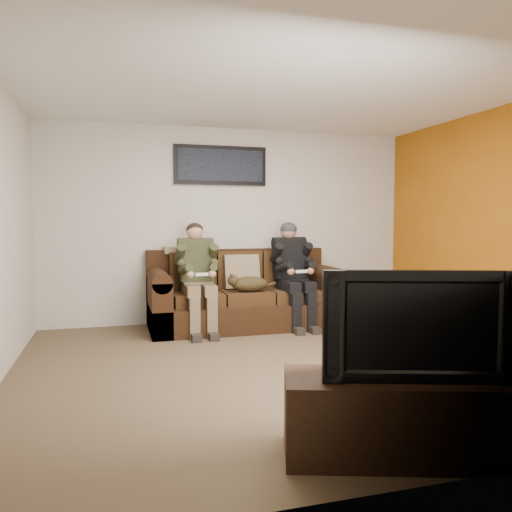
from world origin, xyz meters
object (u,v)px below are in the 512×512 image
object	(u,v)px
person_left	(197,270)
cat	(248,284)
sofa	(242,297)
television	(416,323)
person_right	(293,267)
tv_stand	(414,417)
framed_poster	(221,165)

from	to	relation	value
person_left	cat	world-z (taller)	person_left
sofa	television	size ratio (longest dim) A/B	2.21
person_left	cat	bearing A→B (deg)	-6.08
person_right	tv_stand	distance (m)	3.67
person_left	tv_stand	world-z (taller)	person_left
person_right	person_left	bearing A→B (deg)	-179.98
person_right	television	xyz separation A→B (m)	(-0.58, -3.58, 0.01)
sofa	person_right	distance (m)	0.76
tv_stand	person_right	bearing A→B (deg)	98.85
framed_poster	tv_stand	distance (m)	4.57
sofa	person_left	world-z (taller)	person_left
framed_poster	tv_stand	bearing A→B (deg)	-86.69
sofa	tv_stand	bearing A→B (deg)	-89.38
cat	tv_stand	size ratio (longest dim) A/B	0.44
person_right	tv_stand	world-z (taller)	person_right
person_right	framed_poster	bearing A→B (deg)	144.62
tv_stand	cat	bearing A→B (deg)	108.57
tv_stand	person_left	bearing A→B (deg)	118.45
person_right	framed_poster	size ratio (longest dim) A/B	1.07
person_right	cat	xyz separation A→B (m)	(-0.61, -0.07, -0.18)
sofa	tv_stand	distance (m)	3.79
cat	tv_stand	world-z (taller)	cat
person_left	cat	distance (m)	0.65
framed_poster	television	distance (m)	4.38
sofa	person_right	bearing A→B (deg)	-18.00
sofa	television	bearing A→B (deg)	-89.38
person_left	person_right	bearing A→B (deg)	0.02
person_right	framed_poster	distance (m)	1.67
cat	framed_poster	size ratio (longest dim) A/B	0.53
framed_poster	tv_stand	size ratio (longest dim) A/B	0.84
framed_poster	sofa	bearing A→B (deg)	-62.27
sofa	framed_poster	distance (m)	1.78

